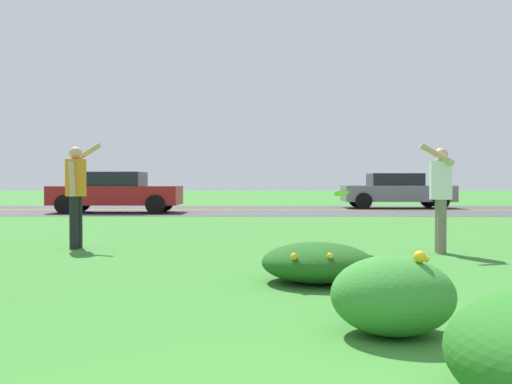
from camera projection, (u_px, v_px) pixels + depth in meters
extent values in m
plane|color=#387A2D|center=(307.00, 235.00, 11.83)|extent=(120.00, 120.00, 0.00)
cube|color=#424244|center=(286.00, 210.00, 22.19)|extent=(120.00, 8.10, 0.01)
cube|color=yellow|center=(286.00, 210.00, 22.19)|extent=(120.00, 0.16, 0.00)
ellipsoid|color=#337F2D|center=(393.00, 295.00, 4.13)|extent=(0.89, 0.81, 0.57)
sphere|color=gold|center=(426.00, 259.00, 4.25)|extent=(0.05, 0.05, 0.05)
sphere|color=gold|center=(420.00, 257.00, 4.00)|extent=(0.09, 0.09, 0.09)
sphere|color=gold|center=(411.00, 291.00, 4.13)|extent=(0.07, 0.07, 0.07)
sphere|color=gold|center=(392.00, 290.00, 3.87)|extent=(0.06, 0.06, 0.06)
sphere|color=gold|center=(366.00, 269.00, 4.26)|extent=(0.08, 0.08, 0.08)
sphere|color=gold|center=(369.00, 285.00, 4.02)|extent=(0.08, 0.08, 0.08)
sphere|color=gold|center=(406.00, 271.00, 4.39)|extent=(0.06, 0.06, 0.06)
sphere|color=yellow|center=(467.00, 352.00, 2.62)|extent=(0.06, 0.06, 0.06)
sphere|color=yellow|center=(507.00, 311.00, 2.67)|extent=(0.08, 0.08, 0.08)
ellipsoid|color=#1E5619|center=(317.00, 262.00, 6.31)|extent=(1.22, 1.18, 0.43)
sphere|color=gold|center=(294.00, 256.00, 5.84)|extent=(0.07, 0.07, 0.07)
sphere|color=gold|center=(284.00, 260.00, 6.05)|extent=(0.07, 0.07, 0.07)
sphere|color=gold|center=(311.00, 254.00, 6.67)|extent=(0.07, 0.07, 0.07)
sphere|color=gold|center=(336.00, 263.00, 5.98)|extent=(0.07, 0.07, 0.07)
sphere|color=gold|center=(330.00, 256.00, 5.81)|extent=(0.06, 0.06, 0.06)
cylinder|color=orange|center=(76.00, 178.00, 9.48)|extent=(0.34, 0.34, 0.61)
sphere|color=tan|center=(76.00, 153.00, 9.47)|extent=(0.21, 0.21, 0.21)
cylinder|color=black|center=(78.00, 222.00, 9.58)|extent=(0.14, 0.14, 0.86)
cylinder|color=black|center=(74.00, 223.00, 9.41)|extent=(0.14, 0.14, 0.86)
cylinder|color=tan|center=(86.00, 153.00, 9.66)|extent=(0.55, 0.14, 0.37)
cylinder|color=tan|center=(72.00, 179.00, 9.28)|extent=(0.12, 0.10, 0.58)
cylinder|color=silver|center=(441.00, 180.00, 8.84)|extent=(0.34, 0.34, 0.59)
sphere|color=tan|center=(441.00, 155.00, 8.83)|extent=(0.21, 0.21, 0.21)
cylinder|color=#726B5B|center=(442.00, 227.00, 8.77)|extent=(0.14, 0.14, 0.83)
cylinder|color=#726B5B|center=(439.00, 226.00, 8.94)|extent=(0.14, 0.14, 0.83)
cylinder|color=tan|center=(437.00, 154.00, 8.65)|extent=(0.53, 0.14, 0.35)
cylinder|color=tan|center=(437.00, 181.00, 9.04)|extent=(0.12, 0.10, 0.56)
cylinder|color=#8CD133|center=(342.00, 193.00, 9.16)|extent=(0.24, 0.23, 0.11)
torus|color=#8CD133|center=(342.00, 194.00, 9.16)|extent=(0.24, 0.23, 0.11)
cube|color=maroon|center=(117.00, 195.00, 20.43)|extent=(4.50, 1.82, 0.66)
cube|color=black|center=(114.00, 179.00, 20.42)|extent=(2.10, 1.64, 0.52)
cylinder|color=black|center=(164.00, 203.00, 21.30)|extent=(0.66, 0.22, 0.66)
cylinder|color=black|center=(155.00, 204.00, 19.52)|extent=(0.66, 0.22, 0.66)
cylinder|color=black|center=(81.00, 203.00, 21.34)|extent=(0.66, 0.22, 0.66)
cylinder|color=black|center=(65.00, 204.00, 19.56)|extent=(0.66, 0.22, 0.66)
cube|color=slate|center=(397.00, 193.00, 23.94)|extent=(4.50, 1.82, 0.66)
cube|color=black|center=(395.00, 180.00, 23.93)|extent=(2.10, 1.64, 0.52)
cylinder|color=black|center=(428.00, 200.00, 24.82)|extent=(0.66, 0.22, 0.66)
cylinder|color=black|center=(441.00, 201.00, 23.04)|extent=(0.66, 0.22, 0.66)
cylinder|color=black|center=(356.00, 200.00, 24.85)|extent=(0.66, 0.22, 0.66)
cylinder|color=black|center=(364.00, 201.00, 23.07)|extent=(0.66, 0.22, 0.66)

